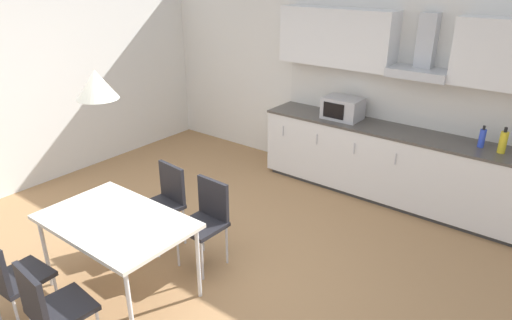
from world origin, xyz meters
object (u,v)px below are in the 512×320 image
at_px(bottle_yellow, 503,142).
at_px(chair_near_right, 49,305).
at_px(chair_far_left, 165,197).
at_px(bottle_blue, 482,138).
at_px(pendant_lamp, 96,85).
at_px(microwave, 343,108).
at_px(dining_table, 116,224).
at_px(chair_far_right, 207,215).
at_px(chair_near_left, 9,274).

relative_size(bottle_yellow, chair_near_right, 0.33).
bearing_deg(chair_far_left, chair_near_right, -70.16).
relative_size(bottle_blue, pendant_lamp, 0.77).
xyz_separation_m(microwave, dining_table, (-0.46, -3.22, -0.36)).
relative_size(bottle_yellow, bottle_blue, 1.16).
distance_m(chair_near_right, pendant_lamp, 1.64).
relative_size(chair_far_left, pendant_lamp, 2.72).
bearing_deg(bottle_yellow, chair_far_left, -137.73).
relative_size(chair_near_right, chair_far_right, 1.00).
bearing_deg(pendant_lamp, bottle_blue, 56.67).
bearing_deg(chair_near_left, chair_far_left, 89.84).
bearing_deg(chair_near_left, microwave, 79.42).
height_order(dining_table, chair_far_left, chair_far_left).
bearing_deg(pendant_lamp, chair_far_left, 109.79).
xyz_separation_m(chair_near_right, pendant_lamp, (-0.29, 0.81, 1.40)).
relative_size(microwave, dining_table, 0.36).
bearing_deg(microwave, chair_near_left, -100.58).
distance_m(microwave, chair_near_right, 4.06).
xyz_separation_m(chair_near_right, chair_far_right, (0.01, 1.62, 0.00)).
relative_size(microwave, pendant_lamp, 1.50).
height_order(bottle_yellow, chair_near_right, bottle_yellow).
bearing_deg(pendant_lamp, microwave, 81.93).
bearing_deg(microwave, bottle_blue, 1.06).
bearing_deg(chair_near_left, pendant_lamp, 69.93).
bearing_deg(chair_near_left, bottle_blue, 59.07).
bearing_deg(chair_far_right, chair_far_left, -179.96).
bearing_deg(dining_table, chair_near_right, -70.11).
relative_size(microwave, bottle_blue, 1.95).
xyz_separation_m(bottle_blue, chair_far_right, (-1.83, -2.44, -0.49)).
xyz_separation_m(bottle_yellow, pendant_lamp, (-2.35, -3.21, 0.89)).
bearing_deg(pendant_lamp, chair_far_right, 69.56).
height_order(chair_far_left, pendant_lamp, pendant_lamp).
relative_size(bottle_blue, chair_near_right, 0.28).
distance_m(chair_near_right, chair_far_right, 1.62).
bearing_deg(bottle_blue, chair_near_left, -120.93).
relative_size(bottle_yellow, chair_near_left, 0.33).
height_order(bottle_blue, dining_table, bottle_blue).
distance_m(chair_near_left, chair_far_left, 1.62).
relative_size(chair_far_left, chair_far_right, 1.00).
height_order(bottle_yellow, dining_table, bottle_yellow).
bearing_deg(dining_table, microwave, 81.93).
xyz_separation_m(chair_far_right, pendant_lamp, (-0.30, -0.81, 1.40)).
height_order(chair_near_right, pendant_lamp, pendant_lamp).
height_order(microwave, chair_near_left, microwave).
distance_m(chair_far_left, pendant_lamp, 1.64).
height_order(bottle_blue, pendant_lamp, pendant_lamp).
relative_size(microwave, bottle_yellow, 1.69).
distance_m(dining_table, chair_near_left, 0.88).
relative_size(dining_table, chair_near_right, 1.53).
bearing_deg(dining_table, chair_far_right, 69.56).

